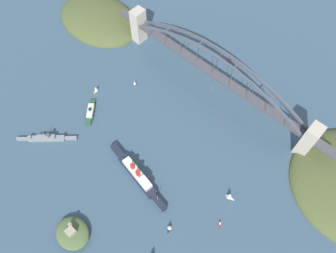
{
  "coord_description": "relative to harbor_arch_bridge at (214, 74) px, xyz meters",
  "views": [
    {
      "loc": [
        -122.51,
        212.25,
        317.96
      ],
      "look_at": [
        0.0,
        78.64,
        8.0
      ],
      "focal_mm": 34.81,
      "sensor_mm": 36.0,
      "label": 1
    }
  ],
  "objects": [
    {
      "name": "small_boat_2",
      "position": [
        -107.33,
        121.89,
        -26.36
      ],
      "size": [
        5.25,
        7.29,
        2.24
      ],
      "color": "#B2231E",
      "rests_on": "ground"
    },
    {
      "name": "naval_cruiser",
      "position": [
        90.08,
        177.3,
        -24.11
      ],
      "size": [
        49.97,
        47.67,
        17.26
      ],
      "color": "gray",
      "rests_on": "ground"
    },
    {
      "name": "headland_east_shore",
      "position": [
        190.27,
        11.5,
        -27.14
      ],
      "size": [
        126.99,
        90.47,
        30.54
      ],
      "color": "#4C562D",
      "rests_on": "ground"
    },
    {
      "name": "harbor_arch_bridge",
      "position": [
        0.0,
        0.0,
        0.0
      ],
      "size": [
        307.61,
        16.69,
        63.32
      ],
      "color": "#BCB29E",
      "rests_on": "ground"
    },
    {
      "name": "seaplane_taxiing_near_bridge",
      "position": [
        10.26,
        -53.1,
        -25.31
      ],
      "size": [
        9.91,
        8.71,
        4.59
      ],
      "color": "#B7B7B2",
      "rests_on": "ground"
    },
    {
      "name": "channel_marker_buoy",
      "position": [
        -33.26,
        28.38,
        -26.03
      ],
      "size": [
        2.2,
        2.2,
        2.75
      ],
      "color": "red",
      "rests_on": "ground"
    },
    {
      "name": "small_boat_0",
      "position": [
        100.4,
        96.98,
        -22.78
      ],
      "size": [
        5.33,
        8.65,
        9.47
      ],
      "color": "gold",
      "rests_on": "ground"
    },
    {
      "name": "ground_plane",
      "position": [
        -0.0,
        -0.0,
        -27.14
      ],
      "size": [
        1400.0,
        1400.0,
        0.0
      ],
      "primitive_type": "plane",
      "color": "#385166"
    },
    {
      "name": "harbor_ferry_steamer",
      "position": [
        82.14,
        121.54,
        -24.78
      ],
      "size": [
        26.6,
        29.64,
        7.78
      ],
      "color": "#23512D",
      "rests_on": "ground"
    },
    {
      "name": "ocean_liner",
      "position": [
        -14.13,
        140.92,
        -21.94
      ],
      "size": [
        90.88,
        19.65,
        17.55
      ],
      "color": "#1E2333",
      "rests_on": "ground"
    },
    {
      "name": "fort_island_mid_harbor",
      "position": [
        -10.82,
        223.04,
        -22.25
      ],
      "size": [
        34.02,
        29.06,
        14.62
      ],
      "color": "#4C6038",
      "rests_on": "ground"
    },
    {
      "name": "small_boat_1",
      "position": [
        -97.66,
        94.59,
        -21.89
      ],
      "size": [
        9.87,
        6.13,
        11.21
      ],
      "color": "silver",
      "rests_on": "ground"
    },
    {
      "name": "small_boat_5",
      "position": [
        73.49,
        58.48,
        -23.8
      ],
      "size": [
        6.22,
        4.65,
        7.13
      ],
      "color": "brown",
      "rests_on": "ground"
    },
    {
      "name": "small_boat_4",
      "position": [
        -74.25,
        157.37,
        -23.37
      ],
      "size": [
        5.64,
        7.71,
        8.12
      ],
      "color": "black",
      "rests_on": "ground"
    }
  ]
}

